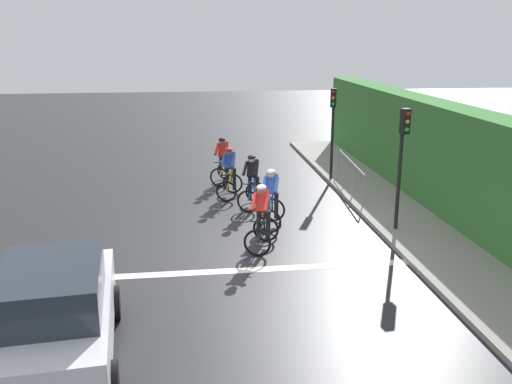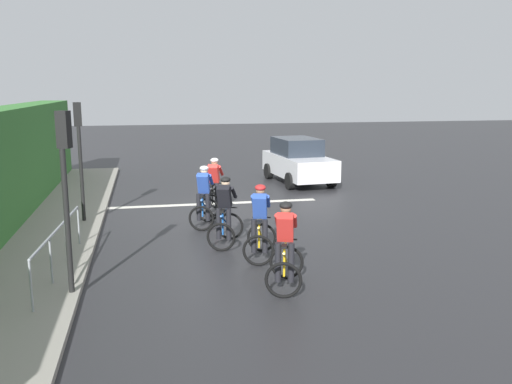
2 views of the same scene
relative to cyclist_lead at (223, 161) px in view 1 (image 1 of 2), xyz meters
The scene contains 14 objects.
ground_plane 6.54m from the cyclist_lead, 86.00° to the right, with size 80.00×80.00×0.00m, color #28282B.
sidewalk_kerb 6.85m from the cyclist_lead, 41.09° to the right, with size 2.80×22.78×0.12m, color gray.
stone_wall_low 7.53m from the cyclist_lead, 36.57° to the right, with size 0.44×22.78×0.52m, color gray.
hedge_wall 7.79m from the cyclist_lead, 35.25° to the right, with size 1.10×22.78×3.17m, color #387533.
road_marking_stop_line 7.85m from the cyclist_lead, 86.68° to the right, with size 7.00×0.30×0.01m, color silver.
cyclist_lead is the anchor object (origin of this frame).
cyclist_second 1.84m from the cyclist_lead, 87.27° to the right, with size 0.95×1.23×1.66m.
cyclist_mid 3.11m from the cyclist_lead, 77.27° to the right, with size 1.02×1.25×1.66m.
cyclist_fourth 5.03m from the cyclist_lead, 78.77° to the right, with size 0.95×1.22×1.66m.
cyclist_trailing 6.51m from the cyclist_lead, 85.52° to the right, with size 1.00×1.25×1.66m.
car_white 11.63m from the cyclist_lead, 107.11° to the right, with size 2.18×4.25×1.76m.
traffic_light_near_crossing 7.38m from the cyclist_lead, 54.27° to the right, with size 0.23×0.31×3.34m.
traffic_light_far_junction 4.12m from the cyclist_lead, ahead, with size 0.25×0.30×3.34m.
pedestrian_railing_kerbside 4.49m from the cyclist_lead, 19.57° to the right, with size 0.35×3.99×1.03m.
Camera 1 is at (-1.74, -12.96, 5.14)m, focal length 39.33 mm.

